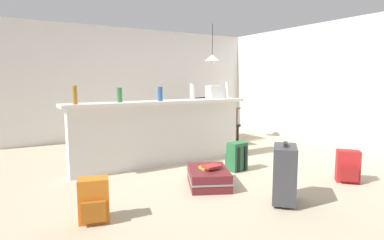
{
  "coord_description": "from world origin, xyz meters",
  "views": [
    {
      "loc": [
        -2.76,
        -4.1,
        1.34
      ],
      "look_at": [
        -0.13,
        0.27,
        0.69
      ],
      "focal_mm": 29.98,
      "sensor_mm": 36.0,
      "label": 1
    }
  ],
  "objects": [
    {
      "name": "book_stack",
      "position": [
        -0.54,
        -0.86,
        0.25
      ],
      "size": [
        0.24,
        0.23,
        0.05
      ],
      "color": "gold",
      "rests_on": "suitcase_flat_maroon"
    },
    {
      "name": "pendant_lamp",
      "position": [
        1.16,
        1.58,
        1.8
      ],
      "size": [
        0.34,
        0.34,
        0.82
      ],
      "color": "black"
    },
    {
      "name": "wall_right",
      "position": [
        3.05,
        0.3,
        1.25
      ],
      "size": [
        0.1,
        6.0,
        2.5
      ],
      "primitive_type": "cube",
      "color": "silver",
      "rests_on": "ground_plane"
    },
    {
      "name": "partition_half_wall",
      "position": [
        -0.62,
        0.37,
        0.48
      ],
      "size": [
        2.8,
        0.2,
        0.96
      ],
      "primitive_type": "cube",
      "color": "silver",
      "rests_on": "ground_plane"
    },
    {
      "name": "bar_countertop",
      "position": [
        -0.62,
        0.37,
        0.99
      ],
      "size": [
        2.96,
        0.4,
        0.05
      ],
      "primitive_type": "cube",
      "color": "white",
      "rests_on": "partition_half_wall"
    },
    {
      "name": "bottle_clear",
      "position": [
        0.63,
        0.35,
        1.15
      ],
      "size": [
        0.06,
        0.06,
        0.28
      ],
      "primitive_type": "cylinder",
      "color": "silver",
      "rests_on": "bar_countertop"
    },
    {
      "name": "bottle_amber",
      "position": [
        -1.9,
        0.32,
        1.14
      ],
      "size": [
        0.06,
        0.06,
        0.25
      ],
      "primitive_type": "cylinder",
      "color": "#9E661E",
      "rests_on": "bar_countertop"
    },
    {
      "name": "wall_back",
      "position": [
        0.0,
        3.05,
        1.25
      ],
      "size": [
        6.6,
        0.1,
        2.5
      ],
      "primitive_type": "cube",
      "color": "silver",
      "rests_on": "ground_plane"
    },
    {
      "name": "dining_chair_far_side",
      "position": [
        1.26,
        2.26,
        0.52
      ],
      "size": [
        0.48,
        0.48,
        0.93
      ],
      "color": "black",
      "rests_on": "ground_plane"
    },
    {
      "name": "suitcase_upright_charcoal",
      "position": [
        -0.16,
        -1.73,
        0.33
      ],
      "size": [
        0.48,
        0.48,
        0.67
      ],
      "color": "#38383D",
      "rests_on": "ground_plane"
    },
    {
      "name": "backpack_green",
      "position": [
        0.2,
        -0.47,
        0.2
      ],
      "size": [
        0.3,
        0.28,
        0.42
      ],
      "color": "#286B3D",
      "rests_on": "ground_plane"
    },
    {
      "name": "bottle_white",
      "position": [
        -0.02,
        0.45,
        1.14
      ],
      "size": [
        0.07,
        0.07,
        0.26
      ],
      "primitive_type": "cylinder",
      "color": "silver",
      "rests_on": "bar_countertop"
    },
    {
      "name": "bottle_blue",
      "position": [
        -0.65,
        0.35,
        1.12
      ],
      "size": [
        0.07,
        0.07,
        0.22
      ],
      "primitive_type": "cylinder",
      "color": "#284C89",
      "rests_on": "bar_countertop"
    },
    {
      "name": "backpack_red",
      "position": [
        1.1,
        -1.66,
        0.2
      ],
      "size": [
        0.34,
        0.34,
        0.42
      ],
      "color": "red",
      "rests_on": "ground_plane"
    },
    {
      "name": "backpack_orange",
      "position": [
        -2.06,
        -1.14,
        0.2
      ],
      "size": [
        0.32,
        0.29,
        0.42
      ],
      "color": "orange",
      "rests_on": "ground_plane"
    },
    {
      "name": "dining_table",
      "position": [
        1.15,
        1.66,
        0.65
      ],
      "size": [
        1.1,
        0.8,
        0.74
      ],
      "color": "brown",
      "rests_on": "ground_plane"
    },
    {
      "name": "dining_chair_near_partition",
      "position": [
        1.16,
        1.11,
        0.52
      ],
      "size": [
        0.45,
        0.45,
        0.93
      ],
      "color": "black",
      "rests_on": "ground_plane"
    },
    {
      "name": "ground_plane",
      "position": [
        0.0,
        0.0,
        -0.03
      ],
      "size": [
        13.0,
        13.0,
        0.05
      ],
      "primitive_type": "cube",
      "color": "#BCAD8E"
    },
    {
      "name": "suitcase_flat_maroon",
      "position": [
        -0.55,
        -0.84,
        0.11
      ],
      "size": [
        0.74,
        0.89,
        0.22
      ],
      "color": "maroon",
      "rests_on": "ground_plane"
    },
    {
      "name": "bottle_green",
      "position": [
        -1.27,
        0.4,
        1.12
      ],
      "size": [
        0.07,
        0.07,
        0.21
      ],
      "primitive_type": "cylinder",
      "color": "#2D6B38",
      "rests_on": "bar_countertop"
    },
    {
      "name": "grocery_bag",
      "position": [
        0.42,
        0.43,
        1.12
      ],
      "size": [
        0.26,
        0.18,
        0.22
      ],
      "primitive_type": "cube",
      "color": "silver",
      "rests_on": "bar_countertop"
    }
  ]
}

